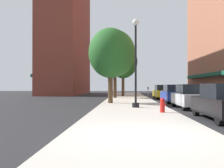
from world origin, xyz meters
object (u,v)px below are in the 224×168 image
Objects in this scene: car_blue at (174,94)px; car_yellow at (162,92)px; lamppost at (136,61)px; parking_meter_near at (148,91)px; tree_near at (123,62)px; car_black at (224,102)px; tree_far at (115,53)px; fire_hydrant at (162,105)px; tree_mid at (110,53)px; car_silver at (190,97)px.

car_blue is 6.70m from car_yellow.
parking_meter_near is at bearing 79.93° from lamppost.
lamppost is 7.69m from car_blue.
car_black is at bearing -78.48° from tree_near.
parking_meter_near is at bearing 99.37° from car_black.
lamppost is 0.73× the size of tree_far.
lamppost is at bearing -81.74° from tree_far.
fire_hydrant is 3.20m from car_black.
parking_meter_near is 9.17m from tree_near.
tree_mid is (-0.98, -13.93, -0.60)m from tree_near.
car_blue is at bearing -88.88° from car_yellow.
tree_far is (-1.88, 12.93, 2.21)m from lamppost.
parking_meter_near is 7.88m from tree_mid.
fire_hydrant is 9.60m from car_blue.
lamppost is at bearing -167.96° from car_silver.
car_black is 1.00× the size of car_yellow.
parking_meter_near is at bearing -123.22° from car_yellow.
tree_mid is at bearing 115.56° from lamppost.
car_black is (3.75, -5.05, -2.39)m from lamppost.
car_yellow is at bearing 92.20° from car_silver.
fire_hydrant is 0.18× the size of car_black.
tree_far is at bearing -100.61° from tree_near.
car_blue is (0.00, 11.32, 0.00)m from car_black.
tree_near is at bearing 79.39° from tree_far.
car_blue is at bearing 92.05° from car_black.
fire_hydrant is at bearing -92.15° from parking_meter_near.
car_yellow is (5.66, 8.96, -3.46)m from tree_mid.
lamppost is at bearing 113.41° from fire_hydrant.
car_blue is at bearing 21.77° from tree_mid.
tree_near reaches higher than car_yellow.
tree_mid reaches higher than parking_meter_near.
car_yellow is at bearing 91.05° from car_blue.
tree_near is at bearing 134.44° from car_yellow.
car_black is (5.62, -17.99, -4.61)m from tree_far.
fire_hydrant is 8.59m from tree_mid.
lamppost is 1.37× the size of car_silver.
tree_mid is (-3.71, -6.10, 3.32)m from parking_meter_near.
fire_hydrant is at bearing 142.15° from car_black.
tree_near is at bearing 93.00° from lamppost.
tree_mid reaches higher than car_yellow.
car_black is 1.00× the size of car_blue.
tree_near is at bearing 109.27° from parking_meter_near.
car_blue is at bearing -68.12° from tree_near.
parking_meter_near is at bearing -37.51° from tree_far.
parking_meter_near is 4.31m from car_blue.
tree_far is at bearing 109.41° from car_black.
parking_meter_near is 0.30× the size of car_blue.
tree_far reaches higher than car_blue.
tree_near is at bearing 96.11° from fire_hydrant.
tree_far is (-3.67, 2.82, 4.47)m from parking_meter_near.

